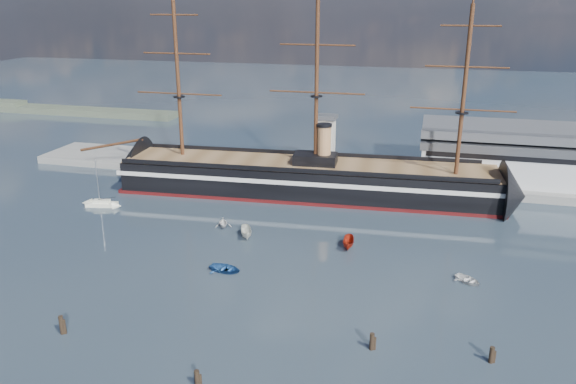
# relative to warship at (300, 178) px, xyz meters

# --- Properties ---
(ground) EXTENTS (600.00, 600.00, 0.00)m
(ground) POSITION_rel_warship_xyz_m (0.85, -20.00, -4.04)
(ground) COLOR #233342
(ground) RESTS_ON ground
(quay) EXTENTS (180.00, 18.00, 2.00)m
(quay) POSITION_rel_warship_xyz_m (10.85, 16.00, -4.04)
(quay) COLOR slate
(quay) RESTS_ON ground
(warehouse) EXTENTS (63.00, 21.00, 11.60)m
(warehouse) POSITION_rel_warship_xyz_m (58.85, 20.00, 3.95)
(warehouse) COLOR #B7BABC
(warehouse) RESTS_ON ground
(quay_tower) EXTENTS (5.00, 5.00, 15.00)m
(quay_tower) POSITION_rel_warship_xyz_m (3.85, 13.00, 5.72)
(quay_tower) COLOR silver
(quay_tower) RESTS_ON ground
(shoreline) EXTENTS (120.00, 10.00, 4.00)m
(shoreline) POSITION_rel_warship_xyz_m (-138.39, 75.00, -2.59)
(shoreline) COLOR #3F4C38
(shoreline) RESTS_ON ground
(warship) EXTENTS (113.35, 21.74, 53.94)m
(warship) POSITION_rel_warship_xyz_m (0.00, 0.00, 0.00)
(warship) COLOR black
(warship) RESTS_ON ground
(sailboat) EXTENTS (7.31, 3.41, 11.26)m
(sailboat) POSITION_rel_warship_xyz_m (-41.48, -20.00, -3.32)
(sailboat) COLOR white
(sailboat) RESTS_ON ground
(motorboat_a) EXTENTS (6.82, 4.67, 2.57)m
(motorboat_a) POSITION_rel_warship_xyz_m (-3.93, -28.61, -4.04)
(motorboat_a) COLOR silver
(motorboat_a) RESTS_ON ground
(motorboat_b) EXTENTS (1.90, 3.73, 1.67)m
(motorboat_b) POSITION_rel_warship_xyz_m (-2.81, -43.39, -4.04)
(motorboat_b) COLOR #214D8C
(motorboat_b) RESTS_ON ground
(motorboat_c) EXTENTS (6.50, 2.82, 2.53)m
(motorboat_c) POSITION_rel_warship_xyz_m (16.30, -28.42, -4.04)
(motorboat_c) COLOR #9C1F0F
(motorboat_c) RESTS_ON ground
(motorboat_d) EXTENTS (6.89, 5.18, 2.32)m
(motorboat_d) POSITION_rel_warship_xyz_m (-10.35, -24.65, -4.04)
(motorboat_d) COLOR silver
(motorboat_d) RESTS_ON ground
(motorboat_e) EXTENTS (2.78, 3.01, 1.37)m
(motorboat_e) POSITION_rel_warship_xyz_m (37.56, -36.97, -4.04)
(motorboat_e) COLOR silver
(motorboat_e) RESTS_ON ground
(piling_near_left) EXTENTS (0.64, 0.64, 3.50)m
(piling_near_left) POSITION_rel_warship_xyz_m (-18.18, -67.11, -4.04)
(piling_near_left) COLOR black
(piling_near_left) RESTS_ON ground
(piling_near_right) EXTENTS (0.64, 0.64, 3.15)m
(piling_near_right) POSITION_rel_warship_xyz_m (24.29, -59.94, -4.04)
(piling_near_right) COLOR black
(piling_near_right) RESTS_ON ground
(piling_far_right) EXTENTS (0.64, 0.64, 2.99)m
(piling_far_right) POSITION_rel_warship_xyz_m (39.55, -58.91, -4.04)
(piling_far_right) COLOR black
(piling_far_right) RESTS_ON ground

